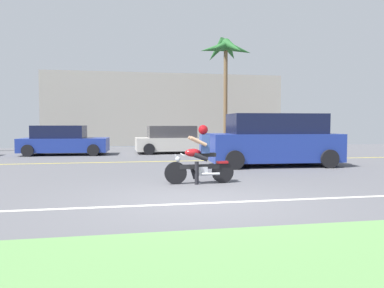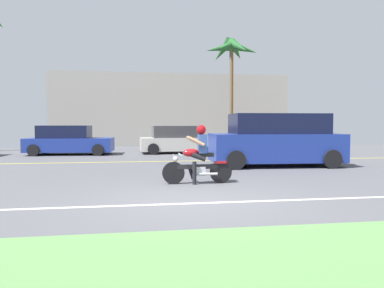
{
  "view_description": "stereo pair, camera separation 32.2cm",
  "coord_description": "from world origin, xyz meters",
  "px_view_note": "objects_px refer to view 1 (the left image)",
  "views": [
    {
      "loc": [
        -1.52,
        -7.18,
        1.51
      ],
      "look_at": [
        0.61,
        4.02,
        0.9
      ],
      "focal_mm": 35.28,
      "sensor_mm": 36.0,
      "label": 1
    },
    {
      "loc": [
        -1.21,
        -7.24,
        1.51
      ],
      "look_at": [
        0.61,
        4.02,
        0.9
      ],
      "focal_mm": 35.28,
      "sensor_mm": 36.0,
      "label": 2
    }
  ],
  "objects_px": {
    "parked_car_2": "(175,140)",
    "suv_nearby": "(274,141)",
    "parked_car_1": "(63,141)",
    "parked_car_3": "(270,137)",
    "palm_tree_1": "(225,53)",
    "motorcyclist": "(200,159)"
  },
  "relations": [
    {
      "from": "parked_car_2",
      "to": "suv_nearby",
      "type": "bearing_deg",
      "value": -67.74
    },
    {
      "from": "parked_car_1",
      "to": "parked_car_3",
      "type": "xyz_separation_m",
      "value": [
        11.05,
        0.77,
        0.09
      ]
    },
    {
      "from": "suv_nearby",
      "to": "parked_car_1",
      "type": "bearing_deg",
      "value": 141.76
    },
    {
      "from": "parked_car_1",
      "to": "parked_car_2",
      "type": "bearing_deg",
      "value": 0.99
    },
    {
      "from": "parked_car_3",
      "to": "palm_tree_1",
      "type": "relative_size",
      "value": 0.57
    },
    {
      "from": "parked_car_3",
      "to": "parked_car_1",
      "type": "bearing_deg",
      "value": -176.03
    },
    {
      "from": "suv_nearby",
      "to": "parked_car_3",
      "type": "distance_m",
      "value": 7.78
    },
    {
      "from": "suv_nearby",
      "to": "parked_car_2",
      "type": "bearing_deg",
      "value": 112.26
    },
    {
      "from": "parked_car_1",
      "to": "palm_tree_1",
      "type": "xyz_separation_m",
      "value": [
        9.34,
        4.0,
        5.33
      ]
    },
    {
      "from": "parked_car_1",
      "to": "motorcyclist",
      "type": "bearing_deg",
      "value": -64.67
    },
    {
      "from": "suv_nearby",
      "to": "parked_car_2",
      "type": "relative_size",
      "value": 1.16
    },
    {
      "from": "parked_car_1",
      "to": "parked_car_2",
      "type": "distance_m",
      "value": 5.54
    },
    {
      "from": "suv_nearby",
      "to": "palm_tree_1",
      "type": "relative_size",
      "value": 0.69
    },
    {
      "from": "parked_car_1",
      "to": "parked_car_2",
      "type": "xyz_separation_m",
      "value": [
        5.54,
        0.1,
        -0.01
      ]
    },
    {
      "from": "palm_tree_1",
      "to": "suv_nearby",
      "type": "bearing_deg",
      "value": -96.04
    },
    {
      "from": "palm_tree_1",
      "to": "motorcyclist",
      "type": "bearing_deg",
      "value": -108.19
    },
    {
      "from": "motorcyclist",
      "to": "palm_tree_1",
      "type": "height_order",
      "value": "palm_tree_1"
    },
    {
      "from": "motorcyclist",
      "to": "palm_tree_1",
      "type": "bearing_deg",
      "value": 71.81
    },
    {
      "from": "motorcyclist",
      "to": "palm_tree_1",
      "type": "distance_m",
      "value": 15.69
    },
    {
      "from": "suv_nearby",
      "to": "parked_car_3",
      "type": "relative_size",
      "value": 1.22
    },
    {
      "from": "parked_car_2",
      "to": "parked_car_3",
      "type": "bearing_deg",
      "value": 6.94
    },
    {
      "from": "motorcyclist",
      "to": "suv_nearby",
      "type": "height_order",
      "value": "suv_nearby"
    }
  ]
}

